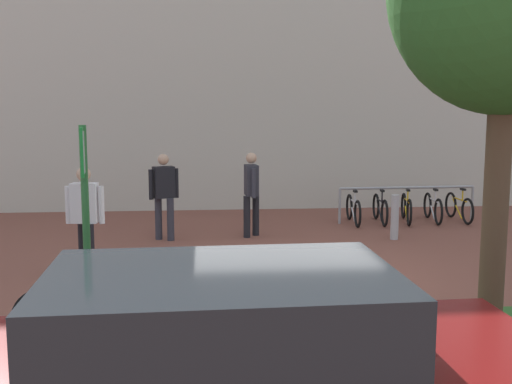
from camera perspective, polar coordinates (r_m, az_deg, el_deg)
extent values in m
plane|color=brown|center=(9.28, 2.26, -8.69)|extent=(60.00, 60.00, 0.00)
cube|color=beige|center=(16.50, -0.96, 16.14)|extent=(28.00, 1.20, 10.00)
cube|color=#336028|center=(7.27, 6.76, -12.90)|extent=(7.00, 1.10, 0.16)
cylinder|color=brown|center=(7.41, 21.18, -1.84)|extent=(0.28, 0.28, 2.94)
cylinder|color=#2D7238|center=(6.92, -15.33, -4.26)|extent=(0.08, 0.08, 2.46)
cube|color=#198C33|center=(6.78, -15.63, 3.61)|extent=(0.06, 0.36, 0.52)
cube|color=white|center=(6.78, -15.63, 3.61)|extent=(0.06, 0.30, 0.44)
torus|color=black|center=(7.41, -19.10, -10.82)|extent=(0.66, 0.17, 0.66)
torus|color=black|center=(7.40, -11.07, -10.55)|extent=(0.66, 0.17, 0.66)
cylinder|color=silver|center=(7.32, -15.15, -9.08)|extent=(0.83, 0.18, 0.04)
cylinder|color=silver|center=(7.40, -14.29, -10.92)|extent=(0.60, 0.14, 0.44)
cylinder|color=silver|center=(7.29, -16.64, -8.22)|extent=(0.04, 0.04, 0.28)
cube|color=black|center=(7.25, -16.70, -7.00)|extent=(0.21, 0.11, 0.05)
cylinder|color=silver|center=(7.26, -12.15, -7.00)|extent=(0.11, 0.42, 0.04)
cylinder|color=#99999E|center=(14.12, 7.72, -1.30)|extent=(0.06, 0.06, 0.80)
cylinder|color=#99999E|center=(15.21, 19.29, -1.01)|extent=(0.06, 0.06, 0.80)
cylinder|color=#99999E|center=(14.53, 13.77, 0.40)|extent=(3.15, 0.17, 0.06)
torus|color=black|center=(13.75, 9.35, -2.00)|extent=(0.08, 0.61, 0.61)
torus|color=black|center=(14.65, 8.59, -1.36)|extent=(0.08, 0.61, 0.61)
cylinder|color=silver|center=(14.17, 8.98, -0.86)|extent=(0.06, 0.77, 0.03)
cylinder|color=silver|center=(14.30, 8.88, -1.73)|extent=(0.05, 0.56, 0.40)
cylinder|color=silver|center=(13.99, 9.12, -0.52)|extent=(0.03, 0.03, 0.26)
cube|color=black|center=(13.97, 9.14, 0.08)|extent=(0.08, 0.19, 0.05)
cylinder|color=silver|center=(14.48, 8.72, 0.29)|extent=(0.39, 0.05, 0.04)
torus|color=black|center=(13.94, 11.76, -1.92)|extent=(0.10, 0.61, 0.61)
torus|color=black|center=(14.84, 10.99, -1.30)|extent=(0.10, 0.61, 0.61)
cylinder|color=black|center=(14.36, 11.39, -0.80)|extent=(0.09, 0.77, 0.03)
cylinder|color=black|center=(14.49, 11.29, -1.66)|extent=(0.07, 0.56, 0.40)
cylinder|color=black|center=(14.18, 11.54, -0.47)|extent=(0.03, 0.03, 0.26)
cube|color=black|center=(14.16, 11.56, 0.12)|extent=(0.09, 0.19, 0.05)
cylinder|color=black|center=(14.67, 11.13, 0.33)|extent=(0.39, 0.06, 0.04)
torus|color=black|center=(14.16, 13.94, -1.83)|extent=(0.17, 0.61, 0.61)
torus|color=black|center=(15.08, 13.44, -1.23)|extent=(0.17, 0.61, 0.61)
cylinder|color=gold|center=(14.59, 13.71, -0.74)|extent=(0.17, 0.76, 0.03)
cylinder|color=gold|center=(14.72, 13.63, -1.58)|extent=(0.14, 0.55, 0.40)
cylinder|color=gold|center=(14.41, 13.81, -0.40)|extent=(0.03, 0.03, 0.26)
cube|color=black|center=(14.39, 13.83, 0.18)|extent=(0.11, 0.19, 0.05)
cylinder|color=gold|center=(14.91, 13.55, 0.38)|extent=(0.39, 0.11, 0.04)
torus|color=black|center=(14.40, 16.47, -1.77)|extent=(0.11, 0.61, 0.61)
torus|color=black|center=(15.29, 15.52, -1.18)|extent=(0.11, 0.61, 0.61)
cylinder|color=silver|center=(14.81, 16.01, -0.69)|extent=(0.11, 0.77, 0.03)
cylinder|color=silver|center=(14.93, 15.88, -1.52)|extent=(0.09, 0.56, 0.40)
cylinder|color=silver|center=(14.63, 16.20, -0.36)|extent=(0.03, 0.03, 0.26)
cube|color=black|center=(14.61, 16.22, 0.21)|extent=(0.09, 0.19, 0.05)
cylinder|color=silver|center=(15.12, 15.69, 0.41)|extent=(0.39, 0.07, 0.04)
torus|color=black|center=(14.67, 18.92, -1.70)|extent=(0.06, 0.61, 0.61)
torus|color=black|center=(15.52, 17.50, -1.12)|extent=(0.06, 0.61, 0.61)
cylinder|color=gold|center=(15.06, 18.23, -0.64)|extent=(0.04, 0.77, 0.03)
cylinder|color=gold|center=(15.18, 18.05, -1.46)|extent=(0.04, 0.56, 0.40)
cylinder|color=gold|center=(14.89, 18.50, -0.32)|extent=(0.03, 0.03, 0.26)
cube|color=black|center=(14.88, 18.53, 0.24)|extent=(0.08, 0.18, 0.05)
cylinder|color=gold|center=(15.35, 17.73, 0.44)|extent=(0.39, 0.04, 0.04)
cylinder|color=#ADADB2|center=(12.65, 12.66, -2.28)|extent=(0.16, 0.16, 0.90)
cylinder|color=black|center=(9.98, -15.04, -5.25)|extent=(0.14, 0.14, 0.85)
cylinder|color=black|center=(10.24, -15.65, -4.93)|extent=(0.14, 0.14, 0.85)
cube|color=white|center=(9.97, -15.51, -0.97)|extent=(0.42, 0.28, 0.62)
cylinder|color=white|center=(9.91, -14.06, -1.16)|extent=(0.09, 0.09, 0.59)
cylinder|color=white|center=(10.06, -16.92, -1.14)|extent=(0.09, 0.09, 0.59)
sphere|color=tan|center=(9.92, -15.60, 1.60)|extent=(0.22, 0.22, 0.22)
cylinder|color=black|center=(12.52, -0.84, -2.30)|extent=(0.14, 0.14, 0.85)
cylinder|color=black|center=(12.74, -0.02, -2.13)|extent=(0.14, 0.14, 0.85)
cube|color=#2D2D38|center=(12.52, -0.43, 1.10)|extent=(0.28, 0.42, 0.62)
cylinder|color=#2D2D38|center=(12.27, -0.21, 0.81)|extent=(0.09, 0.09, 0.59)
cylinder|color=#2D2D38|center=(12.78, -0.64, 1.10)|extent=(0.09, 0.09, 0.59)
sphere|color=tan|center=(12.47, -0.43, 3.15)|extent=(0.22, 0.22, 0.22)
cylinder|color=#2D2D38|center=(12.50, -8.97, -2.42)|extent=(0.14, 0.14, 0.85)
cylinder|color=#2D2D38|center=(12.36, -7.88, -2.51)|extent=(0.14, 0.14, 0.85)
cube|color=black|center=(12.32, -8.50, 0.90)|extent=(0.46, 0.37, 0.62)
cylinder|color=black|center=(12.25, -9.65, 0.68)|extent=(0.09, 0.09, 0.59)
cylinder|color=black|center=(12.41, -7.36, 0.82)|extent=(0.09, 0.09, 0.59)
sphere|color=tan|center=(12.27, -8.54, 2.98)|extent=(0.22, 0.22, 0.22)
cube|color=#1E2328|center=(4.34, -3.16, -10.90)|extent=(2.46, 1.66, 0.56)
cylinder|color=black|center=(5.84, 13.51, -15.90)|extent=(0.65, 0.24, 0.64)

